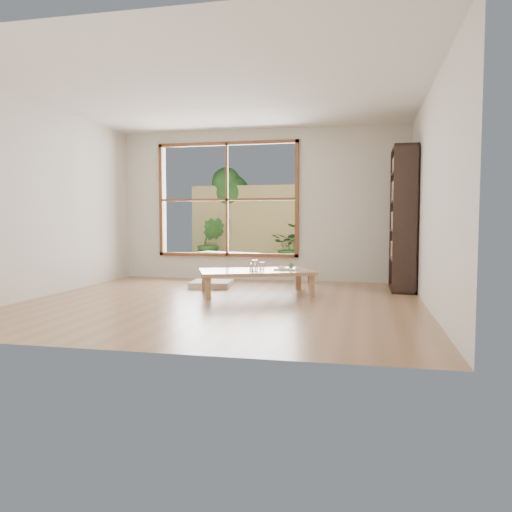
{
  "coord_description": "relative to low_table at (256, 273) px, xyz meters",
  "views": [
    {
      "loc": [
        1.75,
        -6.06,
        1.02
      ],
      "look_at": [
        0.33,
        0.54,
        0.55
      ],
      "focal_mm": 35.0,
      "sensor_mm": 36.0,
      "label": 1
    }
  ],
  "objects": [
    {
      "name": "glass_short",
      "position": [
        -0.08,
        0.1,
        0.08
      ],
      "size": [
        0.07,
        0.07,
        0.09
      ],
      "primitive_type": "cylinder",
      "color": "silver",
      "rests_on": "low_table"
    },
    {
      "name": "glass_small",
      "position": [
        -0.08,
        0.08,
        0.08
      ],
      "size": [
        0.06,
        0.06,
        0.08
      ],
      "primitive_type": "cylinder",
      "color": "silver",
      "rests_on": "low_table"
    },
    {
      "name": "bookshelf",
      "position": [
        2.03,
        0.85,
        0.75
      ],
      "size": [
        0.33,
        0.94,
        2.09
      ],
      "primitive_type": "cube",
      "color": "black",
      "rests_on": "ground"
    },
    {
      "name": "low_table",
      "position": [
        0.0,
        0.0,
        0.0
      ],
      "size": [
        1.76,
        1.38,
        0.34
      ],
      "rotation": [
        0.0,
        0.0,
        0.38
      ],
      "color": "tan",
      "rests_on": "ground"
    },
    {
      "name": "deck",
      "position": [
        -0.89,
        2.84,
        -0.3
      ],
      "size": [
        2.8,
        2.0,
        0.05
      ],
      "primitive_type": "cube",
      "color": "#332B25",
      "rests_on": "ground"
    },
    {
      "name": "shrub_right",
      "position": [
        0.05,
        3.39,
        0.2
      ],
      "size": [
        0.88,
        0.77,
        0.95
      ],
      "primitive_type": "imported",
      "rotation": [
        0.0,
        0.0,
        0.04
      ],
      "color": "#2E5F23",
      "rests_on": "deck"
    },
    {
      "name": "glass_tall",
      "position": [
        0.02,
        -0.18,
        0.12
      ],
      "size": [
        0.08,
        0.08,
        0.15
      ],
      "primitive_type": "cylinder",
      "color": "silver",
      "rests_on": "low_table"
    },
    {
      "name": "garden_tree",
      "position": [
        -1.56,
        4.14,
        1.33
      ],
      "size": [
        1.04,
        0.85,
        2.22
      ],
      "color": "#4C3D2D",
      "rests_on": "ground"
    },
    {
      "name": "ground",
      "position": [
        -0.29,
        -0.72,
        -0.3
      ],
      "size": [
        5.0,
        5.0,
        0.0
      ],
      "primitive_type": "plane",
      "color": "#A67453",
      "rests_on": "ground"
    },
    {
      "name": "food_tray",
      "position": [
        0.41,
        0.15,
        0.06
      ],
      "size": [
        0.3,
        0.22,
        0.09
      ],
      "rotation": [
        0.0,
        0.0,
        0.02
      ],
      "color": "white",
      "rests_on": "low_table"
    },
    {
      "name": "garden_bench",
      "position": [
        -1.08,
        2.48,
        0.06
      ],
      "size": [
        1.31,
        0.74,
        0.4
      ],
      "rotation": [
        0.0,
        0.0,
        -0.32
      ],
      "color": "black",
      "rests_on": "deck"
    },
    {
      "name": "floor_cushion",
      "position": [
        -0.85,
        0.64,
        -0.25
      ],
      "size": [
        0.68,
        0.68,
        0.09
      ],
      "primitive_type": "cube",
      "rotation": [
        0.0,
        0.0,
        0.12
      ],
      "color": "beige",
      "rests_on": "ground"
    },
    {
      "name": "bamboo_fence",
      "position": [
        -0.89,
        3.84,
        0.6
      ],
      "size": [
        2.8,
        0.06,
        1.8
      ],
      "primitive_type": "cube",
      "color": "tan",
      "rests_on": "ground"
    },
    {
      "name": "shrub_left",
      "position": [
        -1.76,
        3.5,
        0.26
      ],
      "size": [
        0.61,
        0.51,
        1.07
      ],
      "primitive_type": "imported",
      "rotation": [
        0.0,
        0.0,
        0.06
      ],
      "color": "#2E5F23",
      "rests_on": "deck"
    },
    {
      "name": "glass_mid",
      "position": [
        0.05,
        0.14,
        0.09
      ],
      "size": [
        0.07,
        0.07,
        0.1
      ],
      "primitive_type": "cylinder",
      "color": "silver",
      "rests_on": "low_table"
    }
  ]
}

